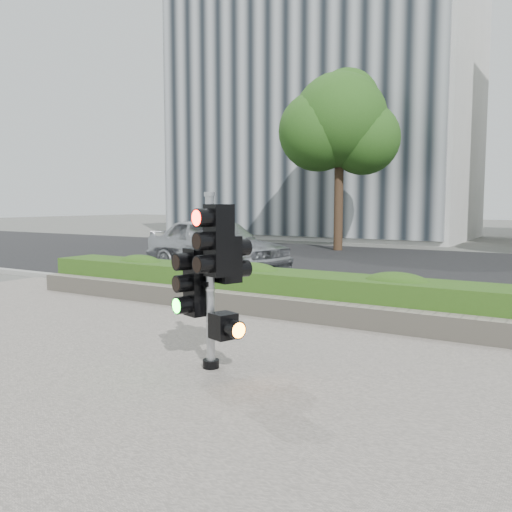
% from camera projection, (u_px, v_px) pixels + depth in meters
% --- Properties ---
extents(ground, '(120.00, 120.00, 0.00)m').
position_uv_depth(ground, '(229.00, 347.00, 7.28)').
color(ground, '#51514C').
rests_on(ground, ground).
extents(sidewalk, '(16.00, 11.00, 0.03)m').
position_uv_depth(sidewalk, '(82.00, 406.00, 5.15)').
color(sidewalk, '#9E9389').
rests_on(sidewalk, ground).
extents(road, '(60.00, 13.00, 0.02)m').
position_uv_depth(road, '(421.00, 269.00, 15.78)').
color(road, black).
rests_on(road, ground).
extents(curb, '(60.00, 0.25, 0.12)m').
position_uv_depth(curb, '(325.00, 305.00, 9.95)').
color(curb, gray).
rests_on(curb, ground).
extents(stone_wall, '(12.00, 0.32, 0.34)m').
position_uv_depth(stone_wall, '(294.00, 309.00, 8.88)').
color(stone_wall, gray).
rests_on(stone_wall, sidewalk).
extents(hedge, '(12.00, 1.00, 0.68)m').
position_uv_depth(hedge, '(311.00, 293.00, 9.41)').
color(hedge, '#528027').
rests_on(hedge, sidewalk).
extents(building_left, '(16.00, 9.00, 15.00)m').
position_uv_depth(building_left, '(324.00, 104.00, 30.75)').
color(building_left, '#B7B7B2').
rests_on(building_left, ground).
extents(tree_left, '(4.61, 4.03, 7.34)m').
position_uv_depth(tree_left, '(340.00, 124.00, 21.50)').
color(tree_left, black).
rests_on(tree_left, ground).
extents(traffic_signal, '(0.75, 0.62, 2.03)m').
position_uv_depth(traffic_signal, '(214.00, 272.00, 6.17)').
color(traffic_signal, black).
rests_on(traffic_signal, sidewalk).
extents(car_silver, '(4.78, 2.68, 1.53)m').
position_uv_depth(car_silver, '(216.00, 245.00, 14.89)').
color(car_silver, '#ACAEB3').
rests_on(car_silver, road).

